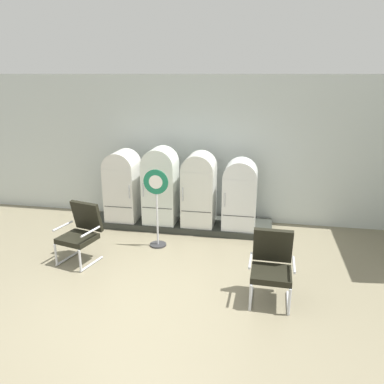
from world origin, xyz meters
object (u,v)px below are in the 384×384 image
(armchair_left, at_px, (81,230))
(refrigerator_2, at_px, (199,187))
(armchair_right, at_px, (272,263))
(sign_stand, at_px, (157,209))
(refrigerator_0, at_px, (123,183))
(refrigerator_3, at_px, (240,192))
(refrigerator_1, at_px, (160,183))

(armchair_left, bearing_deg, refrigerator_2, 44.56)
(armchair_right, bearing_deg, sign_stand, 146.10)
(refrigerator_2, bearing_deg, armchair_right, -58.24)
(refrigerator_0, xyz_separation_m, refrigerator_3, (2.52, -0.03, -0.04))
(refrigerator_0, distance_m, armchair_left, 1.81)
(refrigerator_0, distance_m, refrigerator_1, 0.85)
(refrigerator_3, bearing_deg, sign_stand, -147.91)
(refrigerator_2, relative_size, refrigerator_3, 1.07)
(armchair_left, height_order, armchair_right, same)
(refrigerator_2, distance_m, sign_stand, 1.17)
(refrigerator_2, distance_m, armchair_left, 2.55)
(refrigerator_2, bearing_deg, refrigerator_1, -177.35)
(armchair_right, height_order, sign_stand, sign_stand)
(armchair_left, xyz_separation_m, armchair_right, (3.27, -0.62, 0.00))
(armchair_left, xyz_separation_m, sign_stand, (1.15, 0.80, 0.20))
(refrigerator_3, distance_m, armchair_right, 2.46)
(refrigerator_1, height_order, refrigerator_3, refrigerator_1)
(refrigerator_0, relative_size, refrigerator_3, 1.05)
(armchair_right, relative_size, sign_stand, 0.69)
(refrigerator_0, bearing_deg, armchair_left, -94.10)
(refrigerator_0, height_order, armchair_right, refrigerator_0)
(refrigerator_1, bearing_deg, refrigerator_2, 2.65)
(refrigerator_1, distance_m, armchair_right, 3.31)
(refrigerator_0, bearing_deg, armchair_right, -37.21)
(refrigerator_3, bearing_deg, armchair_right, -75.07)
(armchair_right, bearing_deg, armchair_left, 169.24)
(armchair_right, bearing_deg, refrigerator_2, 121.76)
(refrigerator_2, xyz_separation_m, refrigerator_3, (0.85, -0.03, -0.06))
(sign_stand, bearing_deg, refrigerator_2, 56.45)
(refrigerator_2, relative_size, armchair_right, 1.46)
(armchair_left, height_order, sign_stand, sign_stand)
(refrigerator_0, relative_size, refrigerator_1, 0.93)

